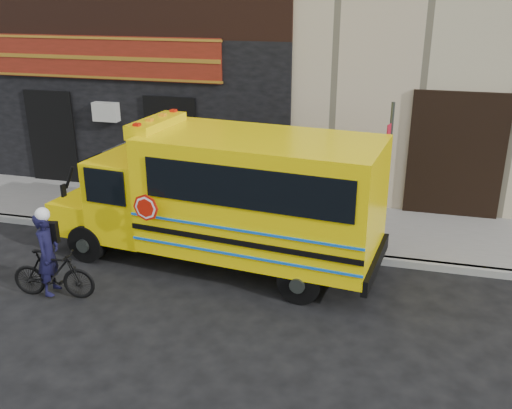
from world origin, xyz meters
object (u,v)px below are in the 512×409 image
at_px(school_bus, 230,195).
at_px(bicycle, 53,274).
at_px(cyclist, 48,256).
at_px(sign_pole, 387,175).

height_order(school_bus, bicycle, school_bus).
relative_size(school_bus, cyclist, 4.52).
bearing_deg(cyclist, school_bus, -63.04).
bearing_deg(cyclist, sign_pole, -70.11).
bearing_deg(bicycle, cyclist, 49.39).
bearing_deg(school_bus, cyclist, -144.15).
height_order(school_bus, cyclist, school_bus).
distance_m(school_bus, cyclist, 3.58).
relative_size(school_bus, bicycle, 4.55).
relative_size(school_bus, sign_pole, 2.16).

